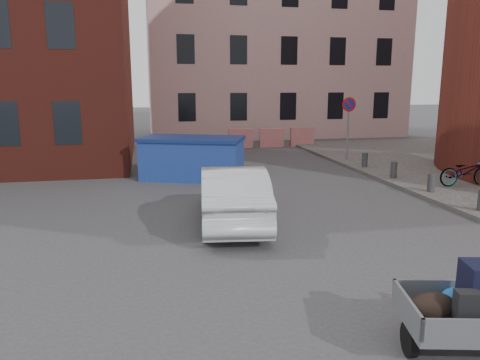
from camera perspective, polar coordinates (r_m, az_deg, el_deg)
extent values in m
plane|color=#38383A|center=(9.84, 3.37, -8.10)|extent=(120.00, 120.00, 0.00)
cube|color=#D3A2A2|center=(32.27, 3.85, 18.19)|extent=(16.00, 8.00, 14.00)
cylinder|color=gray|center=(20.36, 13.00, 6.01)|extent=(0.07, 0.07, 2.60)
cylinder|color=red|center=(20.27, 13.16, 8.95)|extent=(0.60, 0.03, 0.60)
cylinder|color=navy|center=(20.25, 13.19, 8.95)|extent=(0.44, 0.03, 0.44)
cylinder|color=#3A3A3D|center=(15.22, 22.29, -0.31)|extent=(0.22, 0.22, 0.55)
cylinder|color=#3A3A3D|center=(17.05, 18.23, 1.19)|extent=(0.22, 0.22, 0.55)
cylinder|color=#3A3A3D|center=(18.96, 14.97, 2.39)|extent=(0.22, 0.22, 0.55)
cube|color=red|center=(24.60, 0.07, 5.08)|extent=(1.30, 0.18, 1.00)
cube|color=red|center=(25.00, 3.90, 5.16)|extent=(1.30, 0.18, 1.00)
cube|color=red|center=(25.50, 7.60, 5.21)|extent=(1.30, 0.18, 1.00)
cylinder|color=black|center=(6.47, 19.96, -17.77)|extent=(0.20, 0.45, 0.44)
cube|color=slate|center=(6.62, 26.26, -15.29)|extent=(1.81, 1.43, 0.08)
cube|color=slate|center=(6.26, 19.70, -14.46)|extent=(0.29, 1.08, 0.28)
cube|color=slate|center=(6.98, 24.58, -12.08)|extent=(1.57, 0.40, 0.28)
cube|color=slate|center=(7.38, 23.29, -12.68)|extent=(0.24, 0.70, 0.06)
cube|color=black|center=(6.52, 26.79, -11.98)|extent=(0.39, 0.51, 0.70)
ellipsoid|color=black|center=(6.29, 22.36, -14.13)|extent=(0.67, 0.49, 0.36)
cube|color=black|center=(6.22, 25.91, -14.14)|extent=(0.31, 0.24, 0.48)
ellipsoid|color=#1657A7|center=(6.82, 24.76, -12.85)|extent=(0.42, 0.37, 0.24)
cube|color=navy|center=(16.65, -5.81, 2.49)|extent=(3.81, 2.82, 1.37)
cube|color=navy|center=(16.55, -5.86, 5.02)|extent=(3.95, 2.97, 0.11)
imported|color=silver|center=(11.23, -0.88, -1.82)|extent=(1.99, 4.43, 1.41)
imported|color=black|center=(16.51, 25.82, 0.94)|extent=(1.79, 0.70, 0.93)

